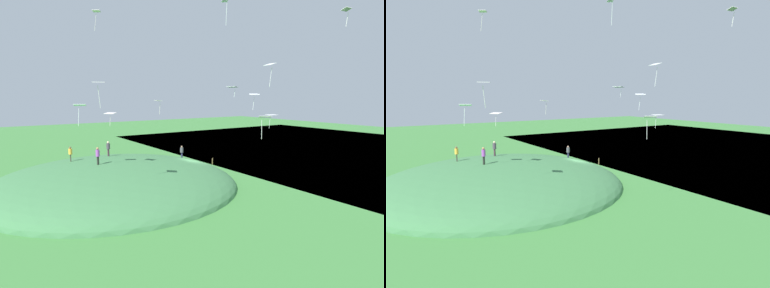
# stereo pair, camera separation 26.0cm
# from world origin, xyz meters

# --- Properties ---
(ground_plane) EXTENTS (160.00, 160.00, 0.00)m
(ground_plane) POSITION_xyz_m (0.00, 0.00, 0.00)
(ground_plane) COLOR #3A7836
(lake_water) EXTENTS (55.55, 80.00, 0.40)m
(lake_water) POSITION_xyz_m (-32.97, 0.00, -0.20)
(lake_water) COLOR #3F6C8A
(lake_water) RESTS_ON ground_plane
(grass_hill) EXTENTS (25.45, 24.87, 5.03)m
(grass_hill) POSITION_xyz_m (9.44, -0.66, 0.00)
(grass_hill) COLOR #3A7142
(grass_hill) RESTS_ON ground_plane
(person_watching_kites) EXTENTS (0.48, 0.48, 1.75)m
(person_watching_kites) POSITION_xyz_m (11.17, -0.40, 3.60)
(person_watching_kites) COLOR #33362E
(person_watching_kites) RESTS_ON grass_hill
(person_with_child) EXTENTS (0.46, 0.46, 1.69)m
(person_with_child) POSITION_xyz_m (-1.36, -4.91, 2.07)
(person_with_child) COLOR #292B4B
(person_with_child) RESTS_ON grass_hill
(person_near_shore) EXTENTS (0.47, 0.47, 1.61)m
(person_near_shore) POSITION_xyz_m (12.81, -4.61, 3.30)
(person_near_shore) COLOR #3D3A2E
(person_near_shore) RESTS_ON grass_hill
(person_on_hilltop) EXTENTS (0.58, 0.58, 1.72)m
(person_on_hilltop) POSITION_xyz_m (8.49, -5.11, 3.42)
(person_on_hilltop) COLOR #412934
(person_on_hilltop) RESTS_ON grass_hill
(kite_0) EXTENTS (0.68, 0.97, 1.65)m
(kite_0) POSITION_xyz_m (3.31, -2.40, 8.61)
(kite_0) COLOR #F0E5CF
(kite_1) EXTENTS (0.82, 0.91, 2.01)m
(kite_1) POSITION_xyz_m (2.44, 8.34, 17.02)
(kite_1) COLOR white
(kite_2) EXTENTS (0.80, 0.56, 1.50)m
(kite_2) POSITION_xyz_m (-5.94, 14.20, 16.37)
(kite_2) COLOR white
(kite_3) EXTENTS (1.07, 0.92, 1.87)m
(kite_3) POSITION_xyz_m (13.31, 7.66, 10.10)
(kite_3) COLOR white
(kite_4) EXTENTS (0.74, 1.01, 1.98)m
(kite_4) POSITION_xyz_m (-0.26, 11.13, 11.78)
(kite_4) COLOR white
(kite_5) EXTENTS (1.25, 1.05, 1.94)m
(kite_5) POSITION_xyz_m (13.02, 1.02, 8.34)
(kite_5) COLOR white
(kite_6) EXTENTS (1.00, 0.94, 2.06)m
(kite_6) POSITION_xyz_m (9.24, -5.02, 18.05)
(kite_6) COLOR white
(kite_7) EXTENTS (1.25, 0.96, 1.50)m
(kite_7) POSITION_xyz_m (-5.74, 6.52, 7.17)
(kite_7) COLOR silver
(kite_8) EXTENTS (1.19, 1.41, 1.29)m
(kite_8) POSITION_xyz_m (-4.79, 1.08, 10.25)
(kite_8) COLOR white
(kite_9) EXTENTS (1.21, 1.16, 1.92)m
(kite_9) POSITION_xyz_m (1.41, 12.34, 7.48)
(kite_9) COLOR white
(kite_10) EXTENTS (1.18, 1.24, 1.26)m
(kite_10) POSITION_xyz_m (10.41, 1.52, 7.61)
(kite_10) COLOR silver
(kite_11) EXTENTS (1.29, 1.27, 1.75)m
(kite_11) POSITION_xyz_m (-3.91, 5.67, 9.34)
(kite_11) COLOR white
(mooring_post) EXTENTS (0.14, 0.14, 0.87)m
(mooring_post) POSITION_xyz_m (-5.33, -3.41, 0.44)
(mooring_post) COLOR brown
(mooring_post) RESTS_ON ground_plane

